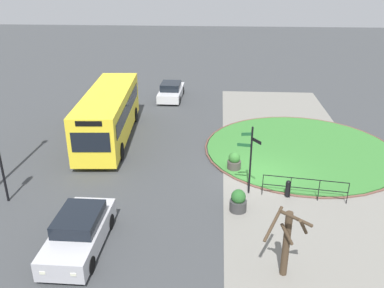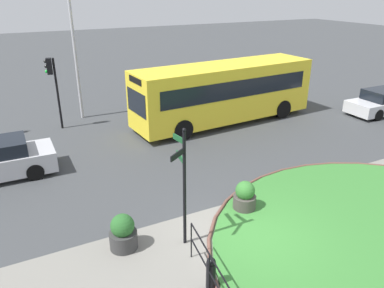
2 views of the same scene
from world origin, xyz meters
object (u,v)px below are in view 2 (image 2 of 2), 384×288
Objects in this scene: planter_near_signpost at (245,197)px; planter_kerbside at (123,233)px; traffic_light_near at (52,78)px; lamppost_tall at (73,33)px; bollard_foreground at (211,273)px; signpost_directional at (183,180)px; car_trailing at (383,102)px; bus_yellow at (224,92)px.

planter_kerbside reaches higher than planter_near_signpost.
traffic_light_near is 3.43× the size of planter_near_signpost.
planter_near_signpost is (2.62, -11.97, -4.07)m from lamppost_tall.
bollard_foreground is 0.24× the size of traffic_light_near.
bollard_foreground is at bearing -59.83° from planter_kerbside.
bollard_foreground is 0.82× the size of planter_kerbside.
planter_near_signpost is at bearing 13.95° from signpost_directional.
traffic_light_near is at bearing 110.70° from planter_near_signpost.
traffic_light_near is at bearing 97.87° from signpost_directional.
car_trailing is at bearing 19.73° from signpost_directional.
signpost_directional is 11.49m from traffic_light_near.
traffic_light_near is (-16.94, 5.85, 1.99)m from car_trailing.
bollard_foreground is at bearing 103.02° from traffic_light_near.
car_trailing is at bearing -24.53° from lamppost_tall.
car_trailing is (15.56, 7.37, 0.19)m from bollard_foreground.
signpost_directional is at bearing -159.18° from car_trailing.
lamppost_tall is 12.79m from planter_kerbside.
lamppost_tall is 12.92m from planter_near_signpost.
car_trailing is 1.25× the size of traffic_light_near.
traffic_light_near reaches higher than bus_yellow.
planter_kerbside is at bearing -96.87° from lamppost_tall.
planter_near_signpost reaches higher than bollard_foreground.
signpost_directional is 2.44m from bollard_foreground.
signpost_directional is at bearing -89.39° from lamppost_tall.
lamppost_tall is (0.05, 14.45, 4.10)m from bollard_foreground.
signpost_directional is 2.27m from planter_kerbside.
planter_near_signpost is 4.07m from planter_kerbside.
signpost_directional reaches higher than planter_kerbside.
car_trailing is 13.78m from planter_near_signpost.
signpost_directional reaches higher than planter_near_signpost.
lamppost_tall reaches higher than bus_yellow.
traffic_light_near is (-1.39, 13.22, 2.18)m from bollard_foreground.
lamppost_tall reaches higher than signpost_directional.
planter_near_signpost is at bearing 42.84° from bollard_foreground.
lamppost_tall is (-6.62, 4.16, 2.90)m from bus_yellow.
signpost_directional is 2.99m from planter_near_signpost.
traffic_light_near is 3.37× the size of planter_kerbside.
lamppost_tall reaches higher than planter_kerbside.
car_trailing is at bearing 16.32° from planter_kerbside.
car_trailing is 17.49m from lamppost_tall.
planter_near_signpost is 0.98× the size of planter_kerbside.
planter_kerbside is (-1.45, -12.04, -4.06)m from lamppost_tall.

